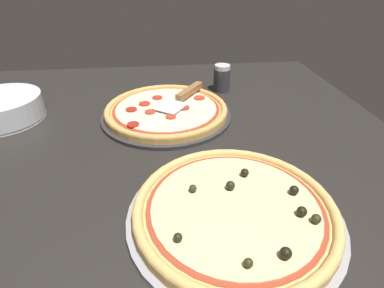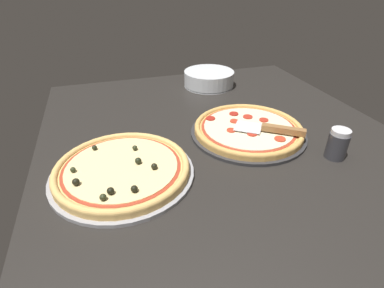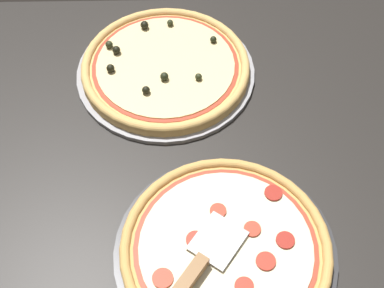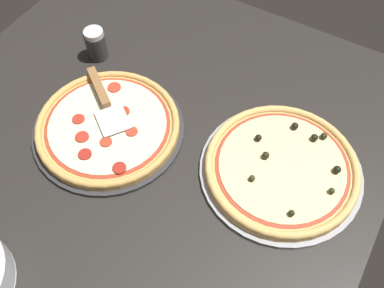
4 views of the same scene
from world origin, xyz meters
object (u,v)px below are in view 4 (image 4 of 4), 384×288
(pizza_front, at_px, (108,126))
(serving_spatula, at_px, (102,94))
(pizza_back, at_px, (282,167))
(parmesan_shaker, at_px, (96,44))

(pizza_front, xyz_separation_m, serving_spatula, (-0.07, -0.06, 0.02))
(pizza_back, height_order, parmesan_shaker, parmesan_shaker)
(pizza_front, distance_m, pizza_back, 0.44)
(parmesan_shaker, bearing_deg, serving_spatula, 41.41)
(pizza_front, distance_m, parmesan_shaker, 0.28)
(pizza_back, bearing_deg, parmesan_shaker, -98.85)
(pizza_front, height_order, serving_spatula, serving_spatula)
(pizza_back, distance_m, serving_spatula, 0.49)
(pizza_front, bearing_deg, parmesan_shaker, -137.62)
(pizza_front, xyz_separation_m, pizza_back, (-0.11, 0.43, 0.00))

